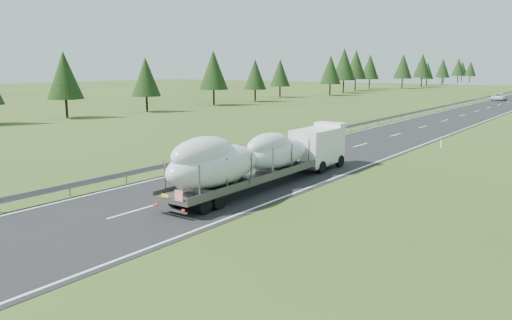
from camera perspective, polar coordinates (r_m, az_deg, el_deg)
The scene contains 6 objects.
ground at distance 26.06m, azimuth -14.03°, elevation -5.80°, with size 400.00×400.00×0.00m, color #314717.
road_surface at distance 117.63m, azimuth 26.95°, elevation 5.95°, with size 10.00×400.00×0.02m, color black.
guardrail at distance 118.53m, azimuth 24.44°, elevation 6.47°, with size 0.10×400.00×0.76m.
tree_line_left at distance 144.62m, azimuth 10.73°, elevation 10.29°, with size 15.62×284.27×12.31m.
boat_truck at distance 29.79m, azimuth 0.27°, elevation 0.43°, with size 2.80×17.06×3.69m.
distant_van at distance 121.12m, azimuth 26.00°, elevation 6.49°, with size 2.52×5.47×1.52m, color white.
Camera 1 is at (19.43, -15.78, 7.22)m, focal length 35.00 mm.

